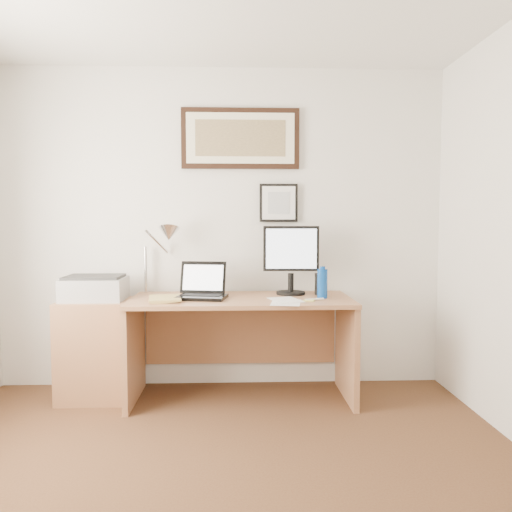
{
  "coord_description": "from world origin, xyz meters",
  "views": [
    {
      "loc": [
        0.12,
        -1.97,
        1.31
      ],
      "look_at": [
        0.25,
        1.43,
        1.07
      ],
      "focal_mm": 35.0,
      "sensor_mm": 36.0,
      "label": 1
    }
  ],
  "objects_px": {
    "side_cabinet": "(96,350)",
    "book": "(149,299)",
    "water_bottle": "(322,284)",
    "printer": "(94,288)",
    "laptop": "(202,290)",
    "desk": "(241,327)",
    "lcd_monitor": "(291,256)"
  },
  "relations": [
    {
      "from": "lcd_monitor",
      "to": "printer",
      "type": "bearing_deg",
      "value": -176.96
    },
    {
      "from": "laptop",
      "to": "printer",
      "type": "relative_size",
      "value": 0.86
    },
    {
      "from": "side_cabinet",
      "to": "laptop",
      "type": "xyz_separation_m",
      "value": [
        0.79,
        -0.04,
        0.44
      ]
    },
    {
      "from": "water_bottle",
      "to": "book",
      "type": "distance_m",
      "value": 1.24
    },
    {
      "from": "side_cabinet",
      "to": "book",
      "type": "relative_size",
      "value": 2.44
    },
    {
      "from": "printer",
      "to": "desk",
      "type": "bearing_deg",
      "value": 0.57
    },
    {
      "from": "book",
      "to": "lcd_monitor",
      "type": "relative_size",
      "value": 0.57
    },
    {
      "from": "side_cabinet",
      "to": "water_bottle",
      "type": "height_order",
      "value": "water_bottle"
    },
    {
      "from": "book",
      "to": "water_bottle",
      "type": "bearing_deg",
      "value": 3.76
    },
    {
      "from": "water_bottle",
      "to": "laptop",
      "type": "relative_size",
      "value": 0.56
    },
    {
      "from": "lcd_monitor",
      "to": "laptop",
      "type": "bearing_deg",
      "value": -167.84
    },
    {
      "from": "book",
      "to": "laptop",
      "type": "bearing_deg",
      "value": 18.98
    },
    {
      "from": "book",
      "to": "desk",
      "type": "height_order",
      "value": "book"
    },
    {
      "from": "side_cabinet",
      "to": "printer",
      "type": "bearing_deg",
      "value": 101.21
    },
    {
      "from": "book",
      "to": "printer",
      "type": "distance_m",
      "value": 0.47
    },
    {
      "from": "book",
      "to": "desk",
      "type": "distance_m",
      "value": 0.72
    },
    {
      "from": "book",
      "to": "printer",
      "type": "xyz_separation_m",
      "value": [
        -0.43,
        0.19,
        0.06
      ]
    },
    {
      "from": "side_cabinet",
      "to": "water_bottle",
      "type": "distance_m",
      "value": 1.73
    },
    {
      "from": "side_cabinet",
      "to": "lcd_monitor",
      "type": "distance_m",
      "value": 1.6
    },
    {
      "from": "lcd_monitor",
      "to": "side_cabinet",
      "type": "bearing_deg",
      "value": -175.98
    },
    {
      "from": "water_bottle",
      "to": "desk",
      "type": "bearing_deg",
      "value": 168.48
    },
    {
      "from": "side_cabinet",
      "to": "printer",
      "type": "distance_m",
      "value": 0.45
    },
    {
      "from": "water_bottle",
      "to": "book",
      "type": "height_order",
      "value": "water_bottle"
    },
    {
      "from": "water_bottle",
      "to": "printer",
      "type": "height_order",
      "value": "water_bottle"
    },
    {
      "from": "desk",
      "to": "lcd_monitor",
      "type": "distance_m",
      "value": 0.65
    },
    {
      "from": "water_bottle",
      "to": "laptop",
      "type": "distance_m",
      "value": 0.87
    },
    {
      "from": "side_cabinet",
      "to": "desk",
      "type": "xyz_separation_m",
      "value": [
        1.07,
        0.04,
        0.15
      ]
    },
    {
      "from": "desk",
      "to": "printer",
      "type": "height_order",
      "value": "printer"
    },
    {
      "from": "water_bottle",
      "to": "desk",
      "type": "relative_size",
      "value": 0.13
    },
    {
      "from": "water_bottle",
      "to": "lcd_monitor",
      "type": "distance_m",
      "value": 0.34
    },
    {
      "from": "laptop",
      "to": "water_bottle",
      "type": "bearing_deg",
      "value": -2.88
    },
    {
      "from": "side_cabinet",
      "to": "book",
      "type": "xyz_separation_m",
      "value": [
        0.43,
        -0.17,
        0.4
      ]
    }
  ]
}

